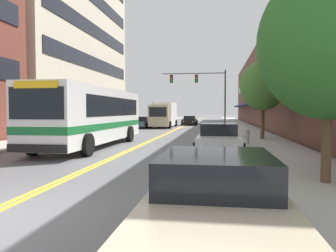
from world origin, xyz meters
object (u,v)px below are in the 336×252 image
Objects in this scene: car_black_moving_lead at (190,121)px; street_tree_right_mid at (263,86)px; car_slate_blue_parked_left_near at (141,123)px; car_navy_parked_left_mid at (120,126)px; city_bus at (93,114)px; car_white_parked_right_mid at (219,140)px; traffic_signal_mast at (203,86)px; street_tree_right_near at (329,43)px; car_champagne_parked_right_foreground at (216,206)px; box_truck at (164,114)px; fire_hydrant at (247,136)px.

car_black_moving_lead is 24.36m from street_tree_right_mid.
car_slate_blue_parked_left_near is 8.71m from car_navy_parked_left_mid.
city_bus reaches higher than car_white_parked_right_mid.
traffic_signal_mast is 29.74m from street_tree_right_near.
car_champagne_parked_right_foreground is 0.95× the size of car_black_moving_lead.
car_black_moving_lead is at bearing 69.57° from box_truck.
car_slate_blue_parked_left_near is 1.00× the size of car_champagne_parked_right_foreground.
car_champagne_parked_right_foreground reaches higher than car_black_moving_lead.
car_black_moving_lead is at bearing 97.21° from car_white_parked_right_mid.
car_navy_parked_left_mid is at bearing 123.54° from car_white_parked_right_mid.
street_tree_right_mid is at bearing -73.89° from traffic_signal_mast.
traffic_signal_mast reaches higher than fire_hydrant.
traffic_signal_mast is 1.35× the size of street_tree_right_near.
box_truck reaches higher than car_slate_blue_parked_left_near.
street_tree_right_near is (2.77, 4.25, 3.04)m from car_champagne_parked_right_foreground.
fire_hydrant is (1.57, 3.15, -0.07)m from car_white_parked_right_mid.
box_truck is at bearing 175.02° from traffic_signal_mast.
car_black_moving_lead is 8.69m from traffic_signal_mast.
car_slate_blue_parked_left_near is 8.31m from traffic_signal_mast.
car_champagne_parked_right_foreground reaches higher than fire_hydrant.
street_tree_right_mid is at bearing 27.78° from city_bus.
car_black_moving_lead is 0.65× the size of box_truck.
traffic_signal_mast reaches higher than car_black_moving_lead.
car_champagne_parked_right_foreground is at bearing -75.03° from car_slate_blue_parked_left_near.
city_bus is 7.19m from car_white_parked_right_mid.
car_navy_parked_left_mid is at bearing -89.48° from car_slate_blue_parked_left_near.
car_black_moving_lead is at bearing 83.96° from city_bus.
city_bus is at bearing -96.04° from car_black_moving_lead.
car_slate_blue_parked_left_near is 0.99× the size of car_navy_parked_left_mid.
street_tree_right_mid is at bearing 80.45° from car_champagne_parked_right_foreground.
street_tree_right_near is at bearing 56.94° from car_champagne_parked_right_foreground.
box_truck is (0.43, 21.44, -0.23)m from city_bus.
traffic_signal_mast reaches higher than car_white_parked_right_mid.
car_white_parked_right_mid reaches higher than car_navy_parked_left_mid.
car_champagne_parked_right_foreground is 41.12m from car_black_moving_lead.
traffic_signal_mast is (4.70, -0.41, 3.26)m from box_truck.
fire_hydrant is at bearing 8.32° from city_bus.
city_bus reaches higher than fire_hydrant.
car_slate_blue_parked_left_near is at bearing -120.44° from car_black_moving_lead.
street_tree_right_mid is 5.86× the size of fire_hydrant.
street_tree_right_near is at bearing -41.31° from city_bus.
car_navy_parked_left_mid is 0.63× the size of traffic_signal_mast.
city_bus is 2.18× the size of street_tree_right_mid.
car_navy_parked_left_mid is at bearing -125.47° from traffic_signal_mast.
car_navy_parked_left_mid is 1.02× the size of car_white_parked_right_mid.
city_bus is 21.45m from box_truck.
city_bus is 1.52× the size of traffic_signal_mast.
car_champagne_parked_right_foreground reaches higher than car_slate_blue_parked_left_near.
street_tree_right_mid reaches higher than car_white_parked_right_mid.
car_navy_parked_left_mid is 0.96× the size of car_black_moving_lead.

